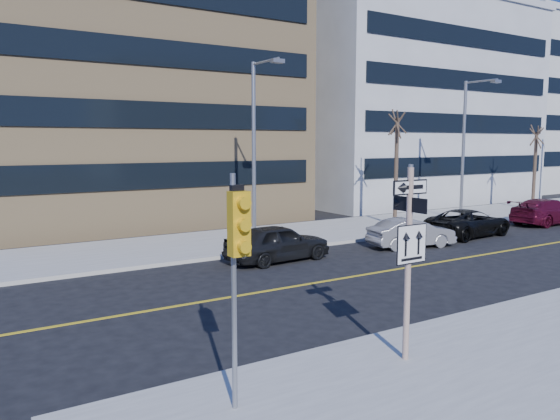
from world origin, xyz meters
TOP-DOWN VIEW (x-y plane):
  - ground at (0.00, 0.00)m, footprint 120.00×120.00m
  - far_sidewalk at (18.00, 12.00)m, footprint 66.00×6.00m
  - road_centerline at (12.00, 4.00)m, footprint 40.00×0.14m
  - sign_pole at (0.00, -2.51)m, footprint 0.92×0.92m
  - traffic_signal at (-4.00, -2.66)m, footprint 0.32×0.45m
  - parked_car_a at (3.11, 7.55)m, footprint 2.07×4.47m
  - parked_car_b at (9.65, 6.80)m, footprint 2.11×4.11m
  - parked_car_c at (14.22, 7.39)m, footprint 2.60×5.03m
  - parked_car_d at (21.29, 7.66)m, footprint 2.13×5.09m
  - streetlight_a at (4.00, 10.76)m, footprint 0.55×2.25m
  - streetlight_b at (18.00, 10.76)m, footprint 0.55×2.25m
  - street_tree_west at (13.00, 11.30)m, footprint 1.80×1.80m
  - street_tree_east at (26.00, 11.60)m, footprint 1.80×1.80m
  - building_brick at (2.00, 25.00)m, footprint 18.00×18.00m
  - building_grey_mid at (24.00, 24.00)m, footprint 20.00×16.00m
  - building_grey_far at (45.00, 27.00)m, footprint 18.00×18.00m

SIDE VIEW (x-z plane):
  - ground at x=0.00m, z-range 0.00..0.00m
  - road_centerline at x=12.00m, z-range 0.00..0.01m
  - far_sidewalk at x=18.00m, z-range 0.00..0.15m
  - parked_car_b at x=9.65m, z-range 0.00..1.29m
  - parked_car_c at x=14.22m, z-range 0.00..1.36m
  - parked_car_d at x=21.29m, z-range 0.00..1.47m
  - parked_car_a at x=3.11m, z-range 0.00..1.48m
  - sign_pole at x=0.00m, z-range 0.41..4.47m
  - traffic_signal at x=-4.00m, z-range 1.03..5.03m
  - streetlight_a at x=4.00m, z-range 0.76..8.76m
  - streetlight_b at x=18.00m, z-range 0.76..8.76m
  - street_tree_east at x=26.00m, z-range 2.07..7.82m
  - street_tree_west at x=13.00m, z-range 2.35..8.70m
  - building_grey_mid at x=24.00m, z-range 0.00..15.00m
  - building_grey_far at x=45.00m, z-range 0.00..16.00m
  - building_brick at x=2.00m, z-range 0.00..18.00m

